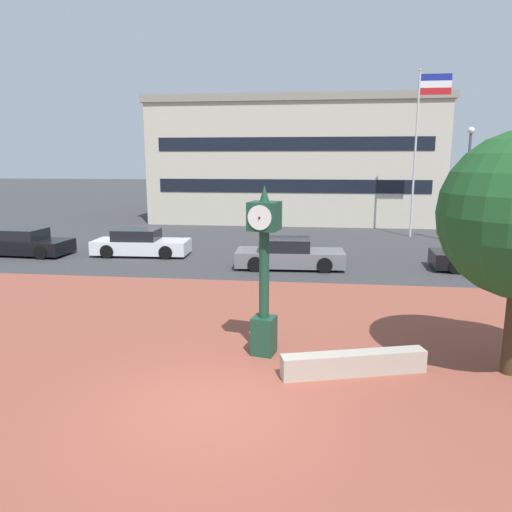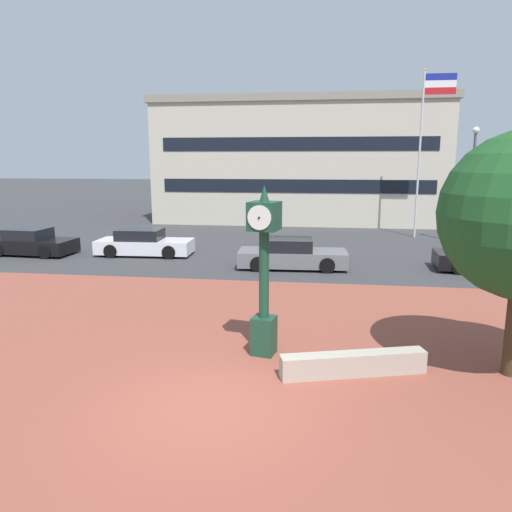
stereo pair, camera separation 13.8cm
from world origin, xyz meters
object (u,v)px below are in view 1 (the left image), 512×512
(street_lamp_post, at_px, (468,173))
(car_street_near, at_px, (27,243))
(street_clock, at_px, (264,270))
(car_street_far, at_px, (485,257))
(car_street_mid, at_px, (140,244))
(flagpole_primary, at_px, (420,138))
(car_street_distant, at_px, (289,255))
(civic_building, at_px, (297,161))

(street_lamp_post, bearing_deg, car_street_near, -165.10)
(street_clock, height_order, car_street_far, street_clock)
(car_street_mid, distance_m, flagpole_primary, 16.99)
(street_clock, bearing_deg, car_street_far, 62.55)
(car_street_distant, bearing_deg, car_street_mid, -107.18)
(car_street_mid, relative_size, civic_building, 0.22)
(street_clock, xyz_separation_m, street_lamp_post, (9.13, 16.60, 1.79))
(car_street_far, bearing_deg, street_lamp_post, 174.76)
(car_street_distant, xyz_separation_m, civic_building, (-0.59, 20.43, 3.87))
(car_street_near, height_order, civic_building, civic_building)
(street_clock, bearing_deg, street_lamp_post, 73.14)
(street_lamp_post, bearing_deg, street_clock, -118.81)
(street_clock, xyz_separation_m, flagpole_primary, (7.01, 18.95, 3.75))
(flagpole_primary, bearing_deg, car_street_far, -82.37)
(car_street_far, xyz_separation_m, civic_building, (-8.77, 19.93, 3.87))
(civic_building, bearing_deg, car_street_far, -66.24)
(car_street_near, bearing_deg, flagpole_primary, 115.78)
(flagpole_primary, bearing_deg, car_street_distant, -126.44)
(street_clock, height_order, flagpole_primary, flagpole_primary)
(car_street_mid, relative_size, car_street_distant, 0.99)
(street_clock, distance_m, car_street_distant, 9.61)
(car_street_mid, height_order, flagpole_primary, flagpole_primary)
(street_clock, xyz_separation_m, car_street_far, (8.21, 9.99, -1.49))
(street_clock, relative_size, civic_building, 0.19)
(car_street_near, relative_size, car_street_far, 0.93)
(street_lamp_post, bearing_deg, flagpole_primary, 131.99)
(car_street_near, height_order, car_street_far, same)
(street_clock, relative_size, flagpole_primary, 0.42)
(car_street_distant, bearing_deg, car_street_near, -98.56)
(car_street_mid, xyz_separation_m, civic_building, (6.69, 18.56, 3.87))
(car_street_mid, distance_m, street_lamp_post, 17.51)
(civic_building, bearing_deg, flagpole_primary, -55.38)
(car_street_far, relative_size, flagpole_primary, 0.46)
(street_clock, height_order, car_street_distant, street_clock)
(car_street_far, bearing_deg, car_street_mid, -92.35)
(car_street_mid, distance_m, car_street_far, 15.52)
(car_street_near, height_order, street_lamp_post, street_lamp_post)
(car_street_near, relative_size, street_lamp_post, 0.66)
(flagpole_primary, relative_size, civic_building, 0.46)
(street_clock, height_order, car_street_near, street_clock)
(car_street_far, xyz_separation_m, car_street_distant, (-8.18, -0.50, 0.00))
(civic_building, distance_m, street_lamp_post, 16.48)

